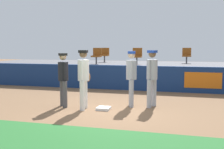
# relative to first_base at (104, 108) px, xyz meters

# --- Properties ---
(ground_plane) EXTENTS (60.00, 60.00, 0.00)m
(ground_plane) POSITION_rel_first_base_xyz_m (0.21, -0.08, -0.04)
(ground_plane) COLOR brown
(grass_foreground_strip) EXTENTS (18.00, 2.80, 0.01)m
(grass_foreground_strip) POSITION_rel_first_base_xyz_m (0.21, -3.26, -0.04)
(grass_foreground_strip) COLOR #26662B
(grass_foreground_strip) RESTS_ON ground_plane
(first_base) EXTENTS (0.40, 0.40, 0.08)m
(first_base) POSITION_rel_first_base_xyz_m (0.00, 0.00, 0.00)
(first_base) COLOR white
(first_base) RESTS_ON ground_plane
(player_fielder_home) EXTENTS (0.38, 0.58, 1.84)m
(player_fielder_home) POSITION_rel_first_base_xyz_m (-0.61, -0.10, 1.02)
(player_fielder_home) COLOR white
(player_fielder_home) RESTS_ON ground_plane
(player_runner_visitor) EXTENTS (0.45, 0.49, 1.84)m
(player_runner_visitor) POSITION_rel_first_base_xyz_m (1.39, 0.79, 1.02)
(player_runner_visitor) COLOR #9EA3AD
(player_runner_visitor) RESTS_ON ground_plane
(player_coach_visitor) EXTENTS (0.41, 0.50, 1.80)m
(player_coach_visitor) POSITION_rel_first_base_xyz_m (0.73, 0.72, 1.01)
(player_coach_visitor) COLOR #9EA3AD
(player_coach_visitor) RESTS_ON ground_plane
(player_umpire) EXTENTS (0.47, 0.47, 1.74)m
(player_umpire) POSITION_rel_first_base_xyz_m (-1.38, 0.08, 0.97)
(player_umpire) COLOR #4C4C51
(player_umpire) RESTS_ON ground_plane
(field_wall) EXTENTS (18.00, 0.26, 1.11)m
(field_wall) POSITION_rel_first_base_xyz_m (0.23, 4.01, 0.52)
(field_wall) COLOR navy
(field_wall) RESTS_ON ground_plane
(bleacher_platform) EXTENTS (18.00, 4.80, 1.06)m
(bleacher_platform) POSITION_rel_first_base_xyz_m (0.21, 6.58, 0.49)
(bleacher_platform) COLOR #59595E
(bleacher_platform) RESTS_ON ground_plane
(seat_back_right) EXTENTS (0.47, 0.44, 0.84)m
(seat_back_right) POSITION_rel_first_base_xyz_m (2.51, 7.25, 1.50)
(seat_back_right) COLOR #4C4C51
(seat_back_right) RESTS_ON bleacher_platform
(seat_back_left) EXTENTS (0.46, 0.44, 0.84)m
(seat_back_left) POSITION_rel_first_base_xyz_m (-2.12, 7.25, 1.50)
(seat_back_left) COLOR #4C4C51
(seat_back_left) RESTS_ON bleacher_platform
(seat_front_center) EXTENTS (0.48, 0.44, 0.84)m
(seat_front_center) POSITION_rel_first_base_xyz_m (0.10, 5.45, 1.50)
(seat_front_center) COLOR #4C4C51
(seat_front_center) RESTS_ON bleacher_platform
(seat_front_left) EXTENTS (0.46, 0.44, 0.84)m
(seat_front_left) POSITION_rel_first_base_xyz_m (-2.03, 5.45, 1.50)
(seat_front_left) COLOR #4C4C51
(seat_front_left) RESTS_ON bleacher_platform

